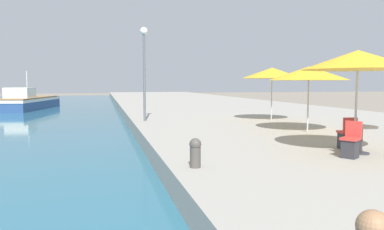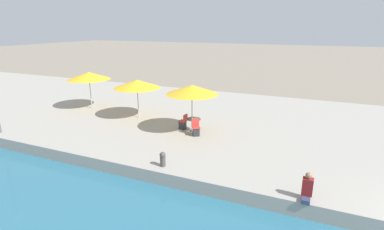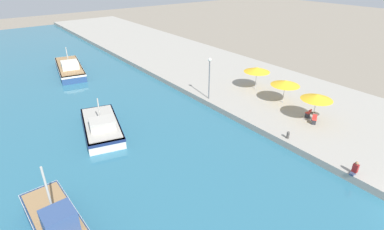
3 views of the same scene
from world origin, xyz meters
name	(u,v)px [view 1 (image 1 of 3)]	position (x,y,z in m)	size (l,w,h in m)	color
quay_promenade	(204,106)	(8.00, 37.00, 0.32)	(16.00, 90.00, 0.64)	#A39E93
fishing_boat_far	(27,102)	(-8.39, 40.86, 0.76)	(4.85, 10.58, 3.62)	navy
cafe_umbrella_pink	(358,60)	(5.04, 11.17, 3.09)	(2.86, 2.86, 2.71)	#B7B7B7
cafe_umbrella_white	(309,73)	(6.24, 15.53, 2.87)	(2.99, 2.99, 2.49)	#B7B7B7
cafe_umbrella_striped	(272,73)	(6.85, 19.99, 3.00)	(2.99, 2.99, 2.63)	#B7B7B7
cafe_table	(361,134)	(5.20, 11.13, 1.17)	(0.80, 0.80, 0.74)	#333338
cafe_chair_left	(351,145)	(4.59, 10.73, 0.96)	(0.58, 0.57, 0.91)	#2D2D33
cafe_chair_right	(346,138)	(5.28, 11.85, 0.96)	(0.45, 0.47, 0.91)	#2D2D33
mooring_bollard	(195,152)	(0.58, 10.59, 0.99)	(0.26, 0.26, 0.65)	#4C4742
lamppost	(144,58)	(0.61, 21.08, 3.73)	(0.36, 0.36, 4.56)	#565B60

